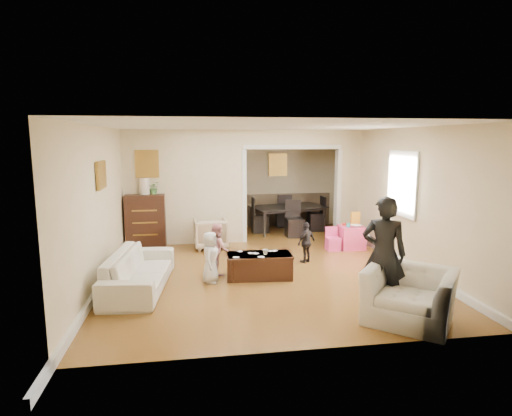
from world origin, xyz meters
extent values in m
plane|color=olive|center=(0.00, 0.00, 0.00)|extent=(7.00, 7.00, 0.00)
cube|color=beige|center=(-1.38, 1.80, 1.30)|extent=(2.75, 0.18, 2.60)
cube|color=beige|center=(2.48, 1.80, 1.30)|extent=(0.55, 0.18, 2.60)
cube|color=beige|center=(1.10, 1.80, 2.42)|extent=(2.22, 0.18, 0.35)
cube|color=white|center=(2.73, -0.40, 1.55)|extent=(0.03, 0.95, 1.10)
cube|color=brown|center=(-2.20, 1.70, 1.85)|extent=(0.45, 0.03, 0.55)
cube|color=brown|center=(-2.71, -0.60, 1.80)|extent=(0.03, 0.55, 0.40)
cube|color=brown|center=(1.10, 3.44, 1.70)|extent=(0.45, 0.03, 0.55)
imported|color=silver|center=(-2.10, -1.15, 0.30)|extent=(1.02, 2.15, 0.61)
imported|color=tan|center=(-0.85, 1.28, 0.33)|extent=(0.74, 0.76, 0.66)
imported|color=silver|center=(1.55, -2.96, 0.35)|extent=(1.45, 1.43, 0.71)
cube|color=#32180F|center=(-2.27, 1.63, 0.59)|extent=(0.86, 0.48, 1.18)
cylinder|color=beige|center=(-2.27, 1.63, 1.36)|extent=(0.22, 0.22, 0.36)
imported|color=#447233|center=(-2.07, 1.63, 1.33)|extent=(0.26, 0.23, 0.29)
cube|color=#3A1D12|center=(-0.11, -0.88, 0.21)|extent=(1.16, 0.65, 0.42)
imported|color=beige|center=(-0.01, -0.93, 0.46)|extent=(0.10, 0.10, 0.09)
cube|color=#FF4383|center=(2.22, 0.77, 0.25)|extent=(0.53, 0.53, 0.50)
cube|color=yellow|center=(2.34, 0.87, 0.65)|extent=(0.20, 0.08, 0.30)
cylinder|color=#23ADB0|center=(2.12, 0.72, 0.54)|extent=(0.08, 0.08, 0.08)
cube|color=red|center=(2.10, 0.89, 0.52)|extent=(0.09, 0.08, 0.05)
imported|color=silver|center=(2.27, 0.65, 0.53)|extent=(0.23, 0.23, 0.06)
imported|color=black|center=(1.25, 2.72, 0.33)|extent=(2.05, 1.42, 0.66)
imported|color=black|center=(1.36, -2.57, 0.81)|extent=(0.71, 0.61, 1.63)
imported|color=silver|center=(-0.96, -1.03, 0.43)|extent=(0.38, 0.48, 0.87)
imported|color=#D08285|center=(-0.81, -0.58, 0.46)|extent=(0.45, 0.52, 0.92)
imported|color=black|center=(0.94, -0.13, 0.40)|extent=(0.50, 0.43, 0.81)
cube|color=white|center=(-0.53, -1.03, 0.42)|extent=(0.12, 0.11, 0.00)
cube|color=white|center=(0.12, -0.72, 0.42)|extent=(0.10, 0.10, 0.00)
cube|color=white|center=(-0.17, -0.83, 0.42)|extent=(0.13, 0.13, 0.00)
cube|color=white|center=(-0.25, -0.81, 0.42)|extent=(0.08, 0.10, 0.00)
cube|color=white|center=(-0.11, -1.07, 0.42)|extent=(0.12, 0.10, 0.00)
cube|color=white|center=(-0.42, -0.66, 0.42)|extent=(0.10, 0.11, 0.00)
cube|color=white|center=(0.19, -0.72, 0.42)|extent=(0.13, 0.12, 0.00)
camera|label=1|loc=(-1.23, -7.84, 2.37)|focal=29.47mm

